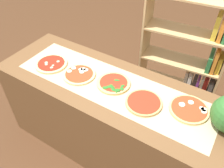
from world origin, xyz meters
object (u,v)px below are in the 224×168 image
at_px(pizza_spinach_2, 114,83).
at_px(pizza_mushroom_0, 51,64).
at_px(pizza_mozzarella_1, 79,74).
at_px(bookshelf, 191,67).
at_px(pizza_mozzarella_4, 189,109).
at_px(pizza_plain_3, 144,103).

bearing_deg(pizza_spinach_2, pizza_mushroom_0, -173.15).
relative_size(pizza_mushroom_0, pizza_mozzarella_1, 1.04).
bearing_deg(bookshelf, pizza_spinach_2, -115.30).
xyz_separation_m(pizza_spinach_2, pizza_mozzarella_4, (0.63, 0.05, 0.00)).
xyz_separation_m(pizza_spinach_2, bookshelf, (0.43, 0.90, -0.25)).
xyz_separation_m(pizza_mushroom_0, bookshelf, (1.06, 0.98, -0.25)).
xyz_separation_m(pizza_mushroom_0, pizza_mozzarella_4, (1.26, 0.13, 0.00)).
bearing_deg(pizza_mozzarella_1, pizza_mushroom_0, -176.84).
bearing_deg(bookshelf, pizza_mozzarella_4, -76.70).
distance_m(pizza_spinach_2, pizza_plain_3, 0.32).
bearing_deg(pizza_plain_3, bookshelf, 83.28).
bearing_deg(pizza_mushroom_0, pizza_plain_3, 0.58).
bearing_deg(pizza_plain_3, pizza_spinach_2, 168.06).
relative_size(pizza_mushroom_0, bookshelf, 0.21).
relative_size(pizza_spinach_2, pizza_plain_3, 1.00).
bearing_deg(pizza_mushroom_0, bookshelf, 42.81).
distance_m(pizza_spinach_2, pizza_mozzarella_4, 0.63).
bearing_deg(pizza_spinach_2, pizza_mozzarella_1, -169.56).
relative_size(pizza_mushroom_0, pizza_mozzarella_4, 1.00).
xyz_separation_m(pizza_mushroom_0, pizza_mozzarella_1, (0.31, 0.02, -0.00)).
xyz_separation_m(pizza_mozzarella_1, pizza_spinach_2, (0.32, 0.06, 0.00)).
height_order(pizza_mushroom_0, pizza_spinach_2, same).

